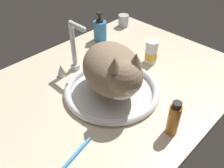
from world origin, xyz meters
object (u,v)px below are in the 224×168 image
at_px(faucet, 75,52).
at_px(toothbrush, 70,160).
at_px(metal_jar, 123,21).
at_px(pill_bottle, 151,53).
at_px(amber_bottle, 174,119).
at_px(cat, 114,71).
at_px(sink_basin, 112,90).
at_px(soap_pump_bottle, 100,30).

xyz_separation_m(faucet, toothbrush, (-0.30, -0.34, -0.08)).
bearing_deg(metal_jar, pill_bottle, -119.02).
relative_size(amber_bottle, toothbrush, 0.73).
bearing_deg(cat, amber_bottle, -89.35).
bearing_deg(pill_bottle, sink_basin, -175.05).
relative_size(faucet, toothbrush, 1.28).
height_order(cat, soap_pump_bottle, cat).
distance_m(sink_basin, faucet, 0.23).
distance_m(faucet, metal_jar, 0.48).
bearing_deg(pill_bottle, cat, -171.37).
bearing_deg(pill_bottle, soap_pump_bottle, 93.21).
relative_size(sink_basin, faucet, 1.63).
bearing_deg(toothbrush, sink_basin, 23.11).
bearing_deg(toothbrush, cat, 20.53).
height_order(faucet, soap_pump_bottle, faucet).
bearing_deg(cat, soap_pump_bottle, 53.46).
xyz_separation_m(soap_pump_bottle, pill_bottle, (0.02, -0.31, -0.01)).
xyz_separation_m(amber_bottle, pill_bottle, (0.28, 0.30, -0.01)).
xyz_separation_m(sink_basin, faucet, (-0.00, 0.22, 0.07)).
bearing_deg(sink_basin, faucet, 90.00).
bearing_deg(sink_basin, amber_bottle, -91.21).
height_order(metal_jar, toothbrush, metal_jar).
xyz_separation_m(amber_bottle, metal_jar, (0.46, 0.63, -0.03)).
height_order(soap_pump_bottle, toothbrush, soap_pump_bottle).
bearing_deg(faucet, soap_pump_bottle, 25.33).
xyz_separation_m(soap_pump_bottle, metal_jar, (0.20, 0.02, -0.02)).
relative_size(sink_basin, metal_jar, 5.56).
distance_m(soap_pump_bottle, amber_bottle, 0.66).
distance_m(pill_bottle, toothbrush, 0.60).
relative_size(faucet, amber_bottle, 1.75).
bearing_deg(cat, toothbrush, -159.47).
bearing_deg(amber_bottle, metal_jar, 53.74).
xyz_separation_m(faucet, cat, (-0.01, -0.23, 0.03)).
distance_m(faucet, toothbrush, 0.46).
distance_m(cat, metal_jar, 0.61).
bearing_deg(pill_bottle, metal_jar, 60.98).
relative_size(sink_basin, soap_pump_bottle, 2.45).
relative_size(faucet, pill_bottle, 2.12).
relative_size(faucet, metal_jar, 3.40).
bearing_deg(cat, sink_basin, 65.59).
bearing_deg(toothbrush, amber_bottle, -25.92).
bearing_deg(soap_pump_bottle, faucet, -154.67).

